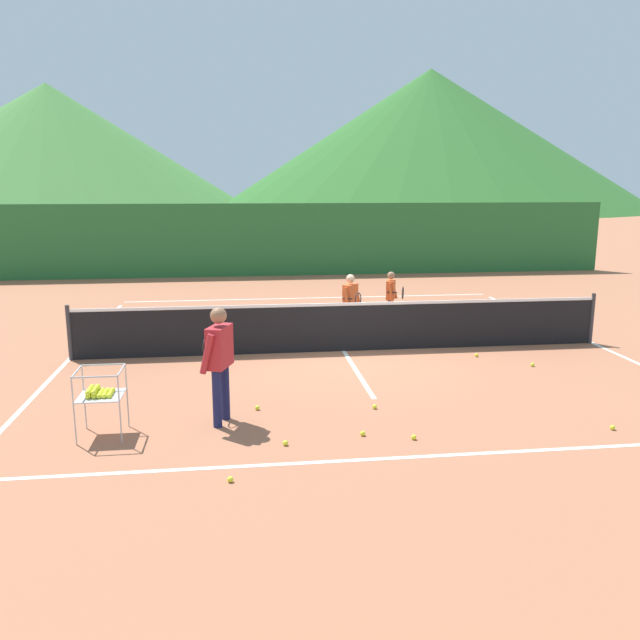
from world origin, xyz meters
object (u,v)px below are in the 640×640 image
(tennis_ball_6, at_px, (533,365))
(tennis_ball_8, at_px, (613,427))
(ball_cart, at_px, (99,393))
(tennis_ball_10, at_px, (257,408))
(tennis_ball_4, at_px, (230,479))
(tennis_ball_7, at_px, (285,443))
(student_0, at_px, (351,299))
(student_1, at_px, (391,293))
(tennis_ball_2, at_px, (476,355))
(tennis_ball_1, at_px, (363,433))
(tennis_ball_0, at_px, (375,407))
(instructor, at_px, (219,354))
(tennis_ball_11, at_px, (414,437))
(tennis_net, at_px, (344,326))

(tennis_ball_6, xyz_separation_m, tennis_ball_8, (-0.30, -3.05, 0.00))
(ball_cart, height_order, tennis_ball_10, ball_cart)
(ball_cart, distance_m, tennis_ball_4, 2.38)
(tennis_ball_7, xyz_separation_m, tennis_ball_8, (4.42, -0.03, 0.00))
(tennis_ball_4, bearing_deg, tennis_ball_7, 54.06)
(student_0, height_order, tennis_ball_10, student_0)
(student_1, bearing_deg, tennis_ball_4, -115.53)
(tennis_ball_6, bearing_deg, tennis_ball_2, 135.29)
(tennis_ball_8, bearing_deg, student_1, 102.32)
(tennis_ball_1, height_order, tennis_ball_6, same)
(tennis_ball_6, distance_m, tennis_ball_7, 5.61)
(tennis_ball_0, bearing_deg, tennis_ball_10, 174.32)
(instructor, relative_size, tennis_ball_7, 24.04)
(tennis_ball_7, bearing_deg, tennis_ball_1, 10.27)
(tennis_ball_2, xyz_separation_m, tennis_ball_11, (-2.29, -3.80, 0.00))
(student_0, height_order, tennis_ball_6, student_0)
(instructor, xyz_separation_m, tennis_ball_4, (0.14, -1.85, -0.95))
(tennis_net, distance_m, tennis_ball_8, 5.45)
(tennis_ball_2, bearing_deg, tennis_ball_8, -83.02)
(ball_cart, xyz_separation_m, tennis_ball_6, (7.10, 2.38, -0.56))
(tennis_ball_10, distance_m, tennis_ball_11, 2.41)
(tennis_ball_7, bearing_deg, ball_cart, 165.03)
(tennis_ball_10, xyz_separation_m, tennis_ball_11, (1.98, -1.38, 0.00))
(student_0, relative_size, tennis_ball_4, 19.87)
(instructor, distance_m, student_0, 5.59)
(tennis_ball_2, distance_m, tennis_ball_10, 4.91)
(ball_cart, bearing_deg, student_1, 48.58)
(student_0, height_order, tennis_ball_4, student_0)
(tennis_ball_1, xyz_separation_m, tennis_ball_4, (-1.72, -1.13, 0.00))
(instructor, height_order, ball_cart, instructor)
(tennis_ball_2, bearing_deg, tennis_ball_10, -150.35)
(student_0, relative_size, tennis_ball_10, 19.87)
(ball_cart, relative_size, tennis_ball_0, 13.22)
(ball_cart, distance_m, tennis_ball_0, 3.86)
(student_1, height_order, tennis_ball_6, student_1)
(student_0, height_order, ball_cart, student_0)
(student_1, height_order, tennis_ball_0, student_1)
(student_0, relative_size, tennis_ball_0, 19.87)
(tennis_net, bearing_deg, tennis_ball_7, -108.21)
(instructor, distance_m, tennis_ball_8, 5.41)
(tennis_ball_8, distance_m, tennis_ball_10, 4.93)
(tennis_net, relative_size, instructor, 6.41)
(ball_cart, xyz_separation_m, tennis_ball_11, (4.04, -0.66, -0.56))
(tennis_ball_0, xyz_separation_m, tennis_ball_2, (2.55, 2.60, 0.00))
(tennis_ball_4, bearing_deg, student_1, 64.47)
(instructor, relative_size, tennis_ball_0, 24.04)
(tennis_ball_0, xyz_separation_m, tennis_ball_1, (-0.37, -1.00, 0.00))
(instructor, height_order, tennis_ball_6, instructor)
(tennis_net, bearing_deg, tennis_ball_4, -111.66)
(tennis_ball_8, bearing_deg, tennis_net, 122.63)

